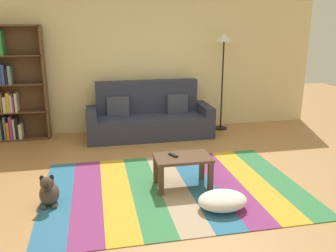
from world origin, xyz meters
TOP-DOWN VIEW (x-y plane):
  - ground_plane at (0.00, 0.00)m, footprint 14.00×14.00m
  - back_wall at (0.00, 2.55)m, footprint 6.80×0.10m
  - rug at (-0.08, -0.26)m, footprint 3.19×2.24m
  - couch at (-0.02, 2.02)m, footprint 2.26×0.80m
  - bookshelf at (-2.39, 2.31)m, footprint 0.90×0.28m
  - coffee_table at (0.04, -0.24)m, footprint 0.70×0.44m
  - pouf at (0.34, -0.89)m, footprint 0.55×0.42m
  - dog at (-1.56, -0.39)m, footprint 0.22×0.35m
  - standing_lamp at (1.43, 2.19)m, footprint 0.32×0.32m
  - tv_remote at (-0.07, -0.20)m, footprint 0.10×0.15m

SIDE VIEW (x-z plane):
  - ground_plane at x=0.00m, z-range 0.00..0.00m
  - rug at x=-0.08m, z-range 0.00..0.01m
  - pouf at x=0.34m, z-range 0.01..0.21m
  - dog at x=-1.56m, z-range -0.04..0.36m
  - coffee_table at x=0.04m, z-range 0.13..0.53m
  - couch at x=-0.02m, z-range -0.16..0.84m
  - tv_remote at x=-0.07m, z-range 0.41..0.43m
  - bookshelf at x=-2.39m, z-range -0.07..1.93m
  - back_wall at x=0.00m, z-range 0.00..2.70m
  - standing_lamp at x=1.43m, z-range 0.62..2.45m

